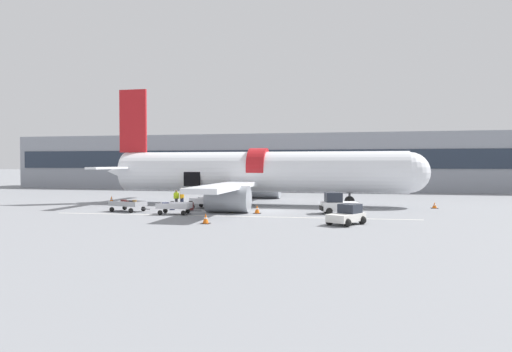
{
  "coord_description": "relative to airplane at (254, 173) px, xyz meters",
  "views": [
    {
      "loc": [
        7.35,
        -38.81,
        4.08
      ],
      "look_at": [
        -1.73,
        3.43,
        2.91
      ],
      "focal_mm": 32.0,
      "sensor_mm": 36.0,
      "label": 1
    }
  ],
  "objects": [
    {
      "name": "ground_crew_supervisor",
      "position": [
        -0.35,
        -5.01,
        -2.3
      ],
      "size": [
        0.56,
        0.48,
        1.62
      ],
      "color": "black",
      "rests_on": "ground_plane"
    },
    {
      "name": "baggage_cart_loading",
      "position": [
        -3.39,
        -4.89,
        -2.68
      ],
      "size": [
        3.52,
        2.28,
        0.99
      ],
      "color": "#B7BABF",
      "rests_on": "ground_plane"
    },
    {
      "name": "baggage_cart_empty",
      "position": [
        -4.36,
        -10.06,
        -2.68
      ],
      "size": [
        3.65,
        2.08,
        0.97
      ],
      "color": "silver",
      "rests_on": "ground_plane"
    },
    {
      "name": "airplane",
      "position": [
        0.0,
        0.0,
        0.0
      ],
      "size": [
        32.86,
        29.62,
        11.89
      ],
      "color": "white",
      "rests_on": "ground_plane"
    },
    {
      "name": "safety_cone_wingtip",
      "position": [
        1.99,
        -8.08,
        -2.81
      ],
      "size": [
        0.6,
        0.6,
        0.73
      ],
      "color": "black",
      "rests_on": "ground_plane"
    },
    {
      "name": "apron_marking_line",
      "position": [
        0.27,
        -10.4,
        -3.15
      ],
      "size": [
        28.85,
        1.61,
        0.01
      ],
      "color": "silver",
      "rests_on": "ground_plane"
    },
    {
      "name": "ground_crew_loader_a",
      "position": [
        -6.06,
        -4.2,
        -2.2
      ],
      "size": [
        0.48,
        0.64,
        1.82
      ],
      "color": "#1E2338",
      "rests_on": "ground_plane"
    },
    {
      "name": "ground_crew_driver",
      "position": [
        -6.95,
        -3.38,
        -2.34
      ],
      "size": [
        0.54,
        0.41,
        1.55
      ],
      "color": "#2D2D33",
      "rests_on": "ground_plane"
    },
    {
      "name": "baggage_tug_mid",
      "position": [
        9.29,
        -13.38,
        -2.56
      ],
      "size": [
        2.7,
        3.18,
        1.36
      ],
      "color": "silver",
      "rests_on": "ground_plane"
    },
    {
      "name": "suitcase_on_tarmac_upright",
      "position": [
        -4.09,
        -7.19,
        -2.78
      ],
      "size": [
        0.54,
        0.4,
        0.85
      ],
      "color": "#4C1E1E",
      "rests_on": "ground_plane"
    },
    {
      "name": "ground_plane",
      "position": [
        2.36,
        -5.64,
        -3.15
      ],
      "size": [
        500.0,
        500.0,
        0.0
      ],
      "primitive_type": "plane",
      "color": "gray"
    },
    {
      "name": "ground_crew_loader_b",
      "position": [
        -0.46,
        -4.06,
        -2.22
      ],
      "size": [
        0.62,
        0.5,
        1.78
      ],
      "color": "#1E2338",
      "rests_on": "ground_plane"
    },
    {
      "name": "terminal_strip",
      "position": [
        2.36,
        28.47,
        1.18
      ],
      "size": [
        96.97,
        10.6,
        8.66
      ],
      "color": "gray",
      "rests_on": "ground_plane"
    },
    {
      "name": "safety_cone_tail",
      "position": [
        -14.74,
        -1.73,
        -2.8
      ],
      "size": [
        0.61,
        0.61,
        0.75
      ],
      "color": "black",
      "rests_on": "ground_plane"
    },
    {
      "name": "suitcase_on_tarmac_spare",
      "position": [
        -5.93,
        -6.87,
        -2.82
      ],
      "size": [
        0.49,
        0.35,
        0.78
      ],
      "color": "#1E2347",
      "rests_on": "ground_plane"
    },
    {
      "name": "baggage_tug_lead",
      "position": [
        8.43,
        -6.81,
        -2.41
      ],
      "size": [
        3.22,
        2.46,
        1.74
      ],
      "color": "white",
      "rests_on": "ground_plane"
    },
    {
      "name": "baggage_cart_queued",
      "position": [
        -9.08,
        -8.84,
        -2.66
      ],
      "size": [
        3.99,
        2.43,
        1.02
      ],
      "color": "#999BA0",
      "rests_on": "ground_plane"
    },
    {
      "name": "safety_cone_nose",
      "position": [
        16.93,
        -0.45,
        -2.9
      ],
      "size": [
        0.61,
        0.61,
        0.55
      ],
      "color": "black",
      "rests_on": "ground_plane"
    },
    {
      "name": "safety_cone_engine_left",
      "position": [
        -0.13,
        -14.99,
        -2.82
      ],
      "size": [
        0.59,
        0.59,
        0.7
      ],
      "color": "black",
      "rests_on": "ground_plane"
    }
  ]
}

